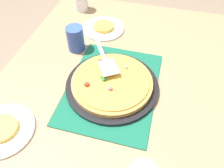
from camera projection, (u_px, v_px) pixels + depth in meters
ground_plane at (112, 158)px, 1.47m from camera, size 8.00×8.00×0.00m
dining_table at (112, 103)px, 0.98m from camera, size 1.40×1.00×0.75m
placemat at (112, 87)px, 0.90m from camera, size 0.48×0.36×0.01m
pizza_pan at (112, 85)px, 0.89m from camera, size 0.38×0.38×0.01m
pizza at (112, 82)px, 0.87m from camera, size 0.33×0.33×0.05m
plate_near_left at (3, 130)px, 0.76m from camera, size 0.22×0.22×0.01m
plate_far_right at (103, 29)px, 1.16m from camera, size 0.22×0.22×0.01m
served_slice_left at (2, 128)px, 0.75m from camera, size 0.11×0.11×0.02m
served_slice_right at (103, 26)px, 1.15m from camera, size 0.11×0.11×0.02m
cup_far at (81, 0)px, 1.25m from camera, size 0.08×0.08×0.12m
cup_corner at (75, 39)px, 1.01m from camera, size 0.08×0.08×0.12m
pizza_server at (105, 60)px, 0.91m from camera, size 0.22×0.16×0.01m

